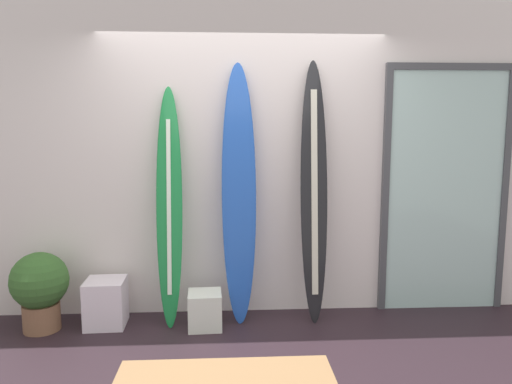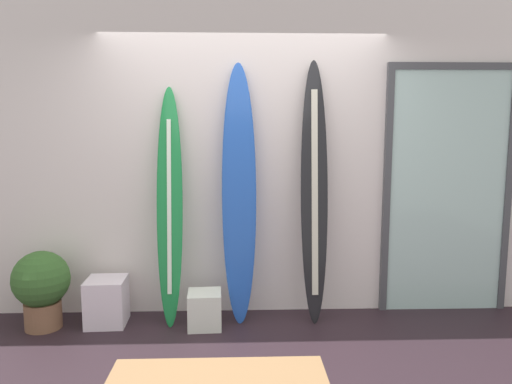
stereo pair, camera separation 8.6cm
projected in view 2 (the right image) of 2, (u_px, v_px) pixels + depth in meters
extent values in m
cube|color=black|center=(246.00, 379.00, 3.31)|extent=(8.00, 8.00, 0.04)
cube|color=silver|center=(243.00, 159.00, 4.40)|extent=(7.20, 0.20, 2.80)
ellipsoid|color=#1C823D|center=(170.00, 206.00, 4.13)|extent=(0.23, 0.40, 2.04)
cube|color=white|center=(169.00, 206.00, 4.09)|extent=(0.04, 0.25, 1.47)
ellipsoid|color=blue|center=(239.00, 194.00, 4.16)|extent=(0.30, 0.32, 2.25)
cone|color=black|center=(240.00, 299.00, 4.22)|extent=(0.07, 0.08, 0.11)
ellipsoid|color=black|center=(314.00, 192.00, 4.16)|extent=(0.24, 0.33, 2.27)
cube|color=beige|center=(315.00, 192.00, 4.13)|extent=(0.06, 0.23, 1.75)
cube|color=white|center=(107.00, 301.00, 4.16)|extent=(0.34, 0.34, 0.40)
cube|color=white|center=(205.00, 310.00, 4.10)|extent=(0.29, 0.29, 0.31)
cube|color=silver|center=(447.00, 193.00, 4.39)|extent=(1.06, 0.02, 2.19)
cube|color=#47474C|center=(386.00, 193.00, 4.37)|extent=(0.06, 0.06, 2.19)
cube|color=#47474C|center=(507.00, 193.00, 4.41)|extent=(0.06, 0.06, 2.19)
cube|color=#47474C|center=(454.00, 66.00, 4.24)|extent=(1.18, 0.06, 0.06)
cylinder|color=brown|center=(43.00, 315.00, 4.09)|extent=(0.30, 0.30, 0.23)
sphere|color=#366129|center=(41.00, 279.00, 4.04)|extent=(0.47, 0.47, 0.47)
cube|color=olive|center=(218.00, 380.00, 2.48)|extent=(1.11, 0.35, 0.06)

